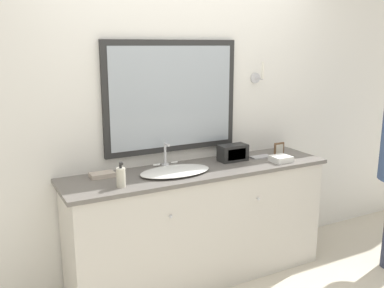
# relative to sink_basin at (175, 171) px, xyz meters

# --- Properties ---
(wall_back) EXTENTS (8.00, 0.18, 2.55)m
(wall_back) POSITION_rel_sink_basin_xyz_m (0.22, 0.31, 0.35)
(wall_back) COLOR white
(wall_back) RESTS_ON ground_plane
(vanity_counter) EXTENTS (2.11, 0.54, 0.91)m
(vanity_counter) POSITION_rel_sink_basin_xyz_m (0.22, 0.02, -0.47)
(vanity_counter) COLOR beige
(vanity_counter) RESTS_ON ground_plane
(sink_basin) EXTENTS (0.54, 0.36, 0.20)m
(sink_basin) POSITION_rel_sink_basin_xyz_m (0.00, 0.00, 0.00)
(sink_basin) COLOR white
(sink_basin) RESTS_ON vanity_counter
(soap_bottle) EXTENTS (0.06, 0.06, 0.17)m
(soap_bottle) POSITION_rel_sink_basin_xyz_m (-0.45, -0.11, 0.05)
(soap_bottle) COLOR beige
(soap_bottle) RESTS_ON vanity_counter
(appliance_box) EXTENTS (0.23, 0.12, 0.13)m
(appliance_box) POSITION_rel_sink_basin_xyz_m (0.57, 0.09, 0.05)
(appliance_box) COLOR black
(appliance_box) RESTS_ON vanity_counter
(picture_frame) EXTENTS (0.10, 0.01, 0.11)m
(picture_frame) POSITION_rel_sink_basin_xyz_m (1.02, 0.06, 0.04)
(picture_frame) COLOR brown
(picture_frame) RESTS_ON vanity_counter
(hand_towel_near_sink) EXTENTS (0.17, 0.10, 0.03)m
(hand_towel_near_sink) POSITION_rel_sink_basin_xyz_m (-0.50, 0.16, -0.00)
(hand_towel_near_sink) COLOR #B7A899
(hand_towel_near_sink) RESTS_ON vanity_counter
(hand_towel_far_corner) EXTENTS (0.15, 0.14, 0.05)m
(hand_towel_far_corner) POSITION_rel_sink_basin_xyz_m (0.89, -0.12, 0.00)
(hand_towel_far_corner) COLOR white
(hand_towel_far_corner) RESTS_ON vanity_counter
(metal_tray) EXTENTS (0.18, 0.09, 0.01)m
(metal_tray) POSITION_rel_sink_basin_xyz_m (0.84, 0.07, -0.01)
(metal_tray) COLOR #ADADB2
(metal_tray) RESTS_ON vanity_counter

